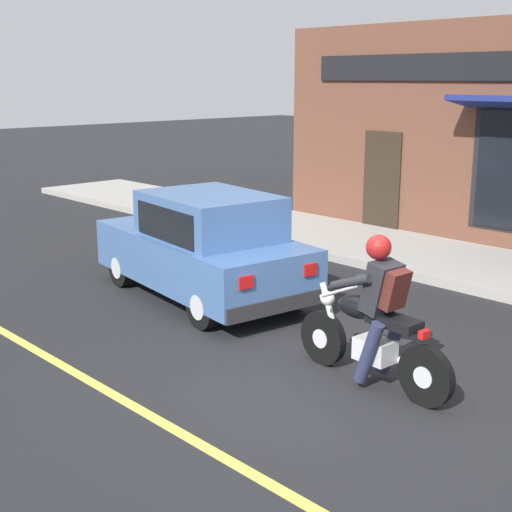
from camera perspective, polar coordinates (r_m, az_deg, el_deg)
ground_plane at (r=7.76m, az=5.26°, el=-9.94°), size 80.00×80.00×0.00m
sidewalk_curb at (r=13.45m, az=10.52°, el=0.58°), size 2.60×22.00×0.14m
lane_stripe at (r=8.99m, az=-17.41°, el=-7.08°), size 0.12×19.80×0.01m
motorcycle_with_rider at (r=7.52m, az=9.43°, el=-5.32°), size 0.57×2.02×1.62m
car_hatchback at (r=10.36m, az=-4.21°, el=0.72°), size 2.12×3.96×1.57m
traffic_cone at (r=14.93m, az=0.96°, el=3.57°), size 0.36×0.36×0.60m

